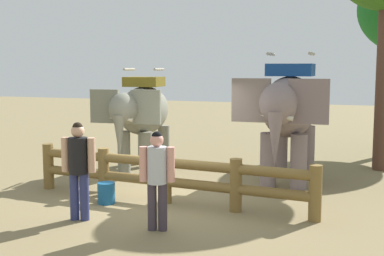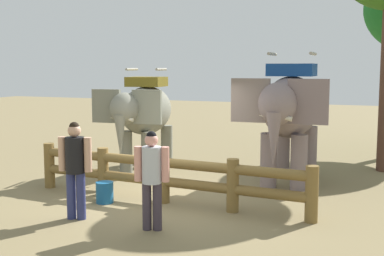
{
  "view_description": "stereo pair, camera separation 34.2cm",
  "coord_description": "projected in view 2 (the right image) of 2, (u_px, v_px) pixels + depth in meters",
  "views": [
    {
      "loc": [
        4.17,
        -9.49,
        2.82
      ],
      "look_at": [
        0.0,
        1.61,
        1.4
      ],
      "focal_mm": 47.79,
      "sensor_mm": 36.0,
      "label": 1
    },
    {
      "loc": [
        4.48,
        -9.36,
        2.82
      ],
      "look_at": [
        0.0,
        1.61,
        1.4
      ],
      "focal_mm": 47.79,
      "sensor_mm": 36.0,
      "label": 2
    }
  ],
  "objects": [
    {
      "name": "feed_bucket",
      "position": [
        105.0,
        192.0,
        10.63
      ],
      "size": [
        0.36,
        0.36,
        0.44
      ],
      "color": "#19598C",
      "rests_on": "ground"
    },
    {
      "name": "tourist_woman_in_black",
      "position": [
        75.0,
        163.0,
        9.41
      ],
      "size": [
        0.64,
        0.42,
        1.82
      ],
      "color": "navy",
      "rests_on": "ground"
    },
    {
      "name": "log_fence",
      "position": [
        164.0,
        174.0,
        10.61
      ],
      "size": [
        6.39,
        0.68,
        1.05
      ],
      "color": "brown",
      "rests_on": "ground"
    },
    {
      "name": "elephant_near_left",
      "position": [
        144.0,
        113.0,
        13.93
      ],
      "size": [
        1.85,
        3.28,
        2.79
      ],
      "color": "gray",
      "rests_on": "ground"
    },
    {
      "name": "tourist_man_in_blue",
      "position": [
        152.0,
        173.0,
        8.77
      ],
      "size": [
        0.6,
        0.41,
        1.73
      ],
      "color": "#382F3A",
      "rests_on": "ground"
    },
    {
      "name": "ground_plane",
      "position": [
        163.0,
        203.0,
        10.63
      ],
      "size": [
        60.0,
        60.0,
        0.0
      ],
      "primitive_type": "plane",
      "color": "olive"
    },
    {
      "name": "elephant_center",
      "position": [
        289.0,
        110.0,
        12.3
      ],
      "size": [
        2.11,
        3.68,
        3.17
      ],
      "color": "gray",
      "rests_on": "ground"
    }
  ]
}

